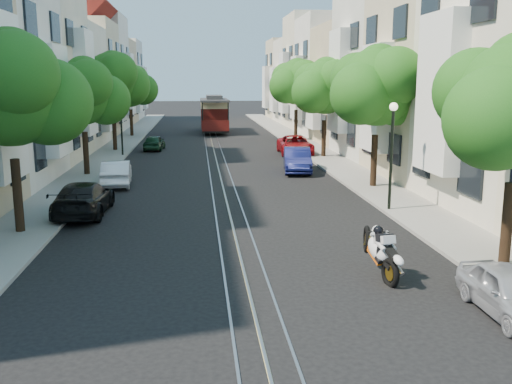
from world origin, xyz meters
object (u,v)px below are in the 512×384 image
object	(u,v)px
parked_car_w_mid	(117,173)
parked_car_w_near	(84,198)
tree_e_c	(326,88)
tree_e_b	(378,89)
sportbike_rider	(380,250)
parked_car_e_near	(510,292)
lamp_west	(121,115)
tree_e_d	(297,83)
parked_car_e_mid	(297,160)
parked_car_w_far	(154,143)
parked_car_e_far	(295,145)
cable_car	(214,112)
tree_w_c	(113,81)
tree_w_d	(131,86)
tree_w_b	(84,94)
tree_w_a	(11,92)
lamp_east	(392,140)

from	to	relation	value
parked_car_w_mid	parked_car_w_near	bearing A→B (deg)	81.76
tree_e_c	parked_car_w_near	world-z (taller)	tree_e_c
tree_e_b	sportbike_rider	bearing A→B (deg)	-106.81
tree_e_c	sportbike_rider	size ratio (longest dim) A/B	3.08
parked_car_e_near	lamp_west	bearing A→B (deg)	113.24
lamp_west	sportbike_rider	bearing A→B (deg)	-68.91
parked_car_e_near	sportbike_rider	bearing A→B (deg)	128.49
lamp_west	tree_e_d	bearing A→B (deg)	33.50
sportbike_rider	parked_car_e_mid	xyz separation A→B (m)	(0.89, 17.65, -0.08)
parked_car_w_far	parked_car_e_far	bearing A→B (deg)	165.00
cable_car	parked_car_w_mid	bearing A→B (deg)	-101.09
sportbike_rider	parked_car_w_far	distance (m)	29.96
tree_w_c	parked_car_e_far	world-z (taller)	tree_w_c
parked_car_e_mid	parked_car_e_near	bearing A→B (deg)	-79.73
parked_car_e_near	parked_car_w_mid	bearing A→B (deg)	122.66
lamp_west	tree_w_d	bearing A→B (deg)	93.44
lamp_west	parked_car_e_far	xyz separation A→B (m)	(11.90, -0.10, -2.18)
tree_e_c	parked_car_w_near	distance (m)	20.37
parked_car_w_near	tree_w_c	bearing A→B (deg)	-84.61
tree_w_b	parked_car_w_far	xyz separation A→B (m)	(2.74, 11.48, -3.84)
sportbike_rider	parked_car_w_mid	world-z (taller)	sportbike_rider
tree_w_a	lamp_west	distance (m)	20.13
tree_e_c	tree_e_d	xyz separation A→B (m)	(0.00, 11.00, 0.27)
tree_e_b	lamp_east	xyz separation A→B (m)	(-0.96, -4.98, -1.89)
tree_e_c	parked_car_w_far	distance (m)	13.50
tree_e_c	parked_car_e_mid	xyz separation A→B (m)	(-2.86, -5.77, -3.91)
parked_car_w_far	parked_car_e_mid	bearing A→B (deg)	132.63
tree_e_b	tree_w_c	xyz separation A→B (m)	(-14.40, 16.00, 0.34)
tree_e_c	parked_car_w_mid	world-z (taller)	tree_e_c
tree_e_c	lamp_west	xyz separation A→B (m)	(-13.56, 2.02, -1.75)
tree_e_b	tree_w_b	xyz separation A→B (m)	(-14.40, 5.00, -0.34)
tree_w_d	tree_w_b	bearing A→B (deg)	-90.00
parked_car_w_near	tree_w_b	bearing A→B (deg)	-79.55
tree_w_b	tree_w_a	bearing A→B (deg)	-90.00
tree_w_a	tree_w_c	xyz separation A→B (m)	(0.00, 23.00, 0.34)
parked_car_e_far	tree_e_b	bearing A→B (deg)	-80.88
parked_car_e_near	parked_car_e_far	bearing A→B (deg)	90.28
tree_w_b	cable_car	distance (m)	27.02
tree_e_c	tree_w_b	bearing A→B (deg)	-157.38
tree_e_b	lamp_west	xyz separation A→B (m)	(-13.56, 13.02, -1.89)
tree_e_d	tree_w_a	distance (m)	32.38
parked_car_e_mid	lamp_west	bearing A→B (deg)	150.83
sportbike_rider	parked_car_e_near	distance (m)	3.39
tree_e_d	tree_w_b	size ratio (longest dim) A/B	1.09
tree_e_b	tree_w_b	bearing A→B (deg)	160.85
sportbike_rider	lamp_west	bearing A→B (deg)	101.17
tree_e_b	tree_e_d	bearing A→B (deg)	90.00
tree_w_a	tree_w_b	distance (m)	12.00
parked_car_w_mid	lamp_east	bearing A→B (deg)	144.38
lamp_east	cable_car	bearing A→B (deg)	99.21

